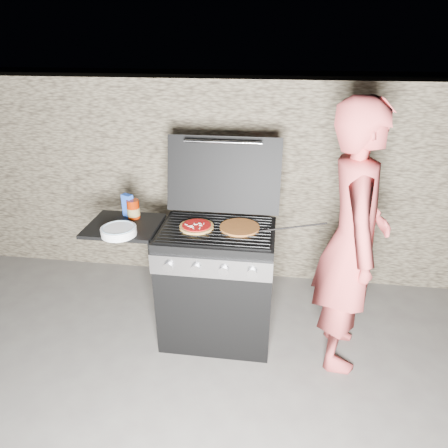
# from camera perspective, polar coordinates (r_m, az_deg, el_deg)

# --- Properties ---
(ground) EXTENTS (50.00, 50.00, 0.00)m
(ground) POSITION_cam_1_polar(r_m,az_deg,el_deg) (3.25, -0.90, -15.22)
(ground) COLOR #504B46
(stone_wall) EXTENTS (8.00, 0.35, 1.80)m
(stone_wall) POSITION_cam_1_polar(r_m,az_deg,el_deg) (3.71, 1.45, 6.30)
(stone_wall) COLOR gray
(stone_wall) RESTS_ON ground
(gas_grill) EXTENTS (1.34, 0.79, 0.91)m
(gas_grill) POSITION_cam_1_polar(r_m,az_deg,el_deg) (3.02, -5.71, -8.16)
(gas_grill) COLOR black
(gas_grill) RESTS_ON ground
(pizza_topped) EXTENTS (0.24, 0.24, 0.03)m
(pizza_topped) POSITION_cam_1_polar(r_m,az_deg,el_deg) (2.76, -3.94, -0.29)
(pizza_topped) COLOR tan
(pizza_topped) RESTS_ON gas_grill
(pizza_plain) EXTENTS (0.33, 0.33, 0.01)m
(pizza_plain) POSITION_cam_1_polar(r_m,az_deg,el_deg) (2.75, 2.25, -0.47)
(pizza_plain) COLOR #B45D26
(pizza_plain) RESTS_ON gas_grill
(sauce_jar) EXTENTS (0.09, 0.09, 0.14)m
(sauce_jar) POSITION_cam_1_polar(r_m,az_deg,el_deg) (2.98, -12.83, 2.11)
(sauce_jar) COLOR maroon
(sauce_jar) RESTS_ON gas_grill
(blue_carton) EXTENTS (0.09, 0.07, 0.17)m
(blue_carton) POSITION_cam_1_polar(r_m,az_deg,el_deg) (3.01, -13.56, 2.60)
(blue_carton) COLOR blue
(blue_carton) RESTS_ON gas_grill
(plate_stack) EXTENTS (0.30, 0.30, 0.05)m
(plate_stack) POSITION_cam_1_polar(r_m,az_deg,el_deg) (2.76, -14.81, -0.99)
(plate_stack) COLOR white
(plate_stack) RESTS_ON gas_grill
(person) EXTENTS (0.46, 0.68, 1.83)m
(person) POSITION_cam_1_polar(r_m,az_deg,el_deg) (2.70, 17.82, -2.41)
(person) COLOR #CD4A49
(person) RESTS_ON ground
(tongs) EXTENTS (0.45, 0.04, 0.09)m
(tongs) POSITION_cam_1_polar(r_m,az_deg,el_deg) (2.70, 9.77, -0.46)
(tongs) COLOR black
(tongs) RESTS_ON gas_grill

